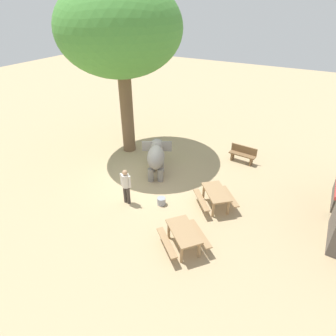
{
  "coord_description": "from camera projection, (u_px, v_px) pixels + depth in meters",
  "views": [
    {
      "loc": [
        9.76,
        6.78,
        7.64
      ],
      "look_at": [
        -0.24,
        1.2,
        0.8
      ],
      "focal_mm": 30.76,
      "sensor_mm": 36.0,
      "label": 1
    }
  ],
  "objects": [
    {
      "name": "ground_plane",
      "position": [
        144.0,
        178.0,
        14.07
      ],
      "size": [
        60.0,
        60.0,
        0.0
      ],
      "primitive_type": "plane",
      "color": "tan"
    },
    {
      "name": "elephant",
      "position": [
        156.0,
        156.0,
        13.95
      ],
      "size": [
        2.17,
        1.86,
        1.55
      ],
      "rotation": [
        0.0,
        0.0,
        3.63
      ],
      "color": "gray",
      "rests_on": "ground_plane"
    },
    {
      "name": "person_handler",
      "position": [
        126.0,
        184.0,
        11.93
      ],
      "size": [
        0.32,
        0.51,
        1.62
      ],
      "rotation": [
        0.0,
        0.0,
        -3.13
      ],
      "color": "#3F3833",
      "rests_on": "ground_plane"
    },
    {
      "name": "shade_tree_main",
      "position": [
        121.0,
        30.0,
        13.48
      ],
      "size": [
        6.3,
        5.78,
        8.57
      ],
      "color": "brown",
      "rests_on": "ground_plane"
    },
    {
      "name": "wooden_bench",
      "position": [
        243.0,
        154.0,
        15.24
      ],
      "size": [
        0.53,
        1.43,
        0.88
      ],
      "rotation": [
        0.0,
        0.0,
        4.62
      ],
      "color": "brown",
      "rests_on": "ground_plane"
    },
    {
      "name": "picnic_table_near",
      "position": [
        216.0,
        195.0,
        11.87
      ],
      "size": [
        2.1,
        2.1,
        0.78
      ],
      "rotation": [
        0.0,
        0.0,
        3.87
      ],
      "color": "#9E7A51",
      "rests_on": "ground_plane"
    },
    {
      "name": "picnic_table_far",
      "position": [
        184.0,
        235.0,
        9.9
      ],
      "size": [
        2.1,
        2.1,
        0.78
      ],
      "rotation": [
        0.0,
        0.0,
        0.86
      ],
      "color": "#9E7A51",
      "rests_on": "ground_plane"
    },
    {
      "name": "feed_bucket",
      "position": [
        161.0,
        201.0,
        12.22
      ],
      "size": [
        0.36,
        0.36,
        0.32
      ],
      "primitive_type": "cylinder",
      "color": "gray",
      "rests_on": "ground_plane"
    }
  ]
}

